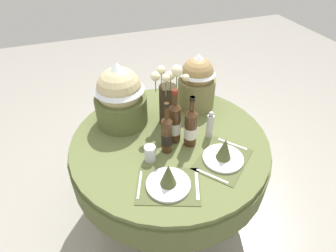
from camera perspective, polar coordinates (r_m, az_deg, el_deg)
name	(u,v)px	position (r m, az deg, el deg)	size (l,w,h in m)	color
ground	(169,210)	(2.41, 0.26, -16.50)	(8.00, 8.00, 0.00)	#9E998E
dining_table	(170,154)	(1.93, 0.32, -5.70)	(1.30, 1.30, 0.77)	#5B6638
place_setting_left	(168,180)	(1.52, 0.06, -10.80)	(0.41, 0.36, 0.16)	#4E562F
place_setting_right	(224,154)	(1.69, 11.14, -5.54)	(0.43, 0.42, 0.16)	#4E562F
flower_vase	(168,98)	(1.85, 0.01, 5.61)	(0.26, 0.21, 0.47)	#332819
wine_bottle_left	(191,127)	(1.72, 4.58, -0.23)	(0.08, 0.08, 0.35)	#422814
wine_bottle_centre	(175,122)	(1.73, 1.34, 0.75)	(0.08, 0.08, 0.37)	#422814
wine_bottle_right	(167,134)	(1.66, -0.27, -1.65)	(0.07, 0.07, 0.35)	#422814
tumbler_mid	(150,153)	(1.66, -3.62, -5.50)	(0.07, 0.07, 0.10)	silver
pepper_mill	(210,125)	(1.81, 8.43, 0.13)	(0.04, 0.04, 0.20)	#B7B2AD
gift_tub_back_left	(120,93)	(1.87, -9.70, 6.61)	(0.35, 0.35, 0.45)	#566033
gift_tub_back_right	(197,79)	(2.04, 5.85, 9.34)	(0.27, 0.27, 0.41)	olive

